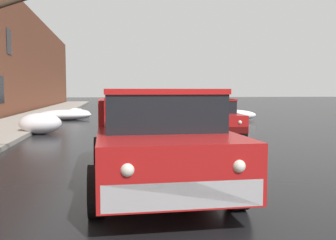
# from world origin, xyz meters

# --- Properties ---
(left_sidewalk_slab) EXTENTS (3.06, 80.00, 0.15)m
(left_sidewalk_slab) POSITION_xyz_m (-6.76, 18.00, 0.08)
(left_sidewalk_slab) COLOR #A8A399
(left_sidewalk_slab) RESTS_ON ground
(snow_bank_near_corner_left) EXTENTS (1.66, 1.30, 0.84)m
(snow_bank_near_corner_left) POSITION_xyz_m (-4.95, 16.63, 0.41)
(snow_bank_near_corner_left) COLOR white
(snow_bank_near_corner_left) RESTS_ON ground
(snow_bank_along_left_kerb) EXTENTS (3.13, 1.05, 0.65)m
(snow_bank_along_left_kerb) POSITION_xyz_m (4.58, 21.77, 0.32)
(snow_bank_along_left_kerb) COLOR white
(snow_bank_along_left_kerb) RESTS_ON ground
(snow_bank_mid_block_left) EXTENTS (3.07, 1.49, 0.70)m
(snow_bank_mid_block_left) POSITION_xyz_m (-4.75, 23.97, 0.31)
(snow_bank_mid_block_left) COLOR white
(snow_bank_mid_block_left) RESTS_ON ground
(snow_bank_near_corner_right) EXTENTS (1.67, 1.35, 0.67)m
(snow_bank_near_corner_right) POSITION_xyz_m (4.53, 21.00, 0.28)
(snow_bank_near_corner_right) COLOR white
(snow_bank_near_corner_right) RESTS_ON ground
(snow_bank_along_right_kerb) EXTENTS (1.91, 1.43, 0.56)m
(snow_bank_along_right_kerb) POSITION_xyz_m (-4.45, 26.77, 0.25)
(snow_bank_along_right_kerb) COLOR white
(snow_bank_along_right_kerb) RESTS_ON ground
(pickup_truck_red_approaching_near_lane) EXTENTS (2.31, 5.39, 1.76)m
(pickup_truck_red_approaching_near_lane) POSITION_xyz_m (-1.39, 7.64, 0.88)
(pickup_truck_red_approaching_near_lane) COLOR red
(pickup_truck_red_approaching_near_lane) RESTS_ON ground
(sedan_red_parked_kerbside_close) EXTENTS (2.16, 4.04, 1.42)m
(sedan_red_parked_kerbside_close) POSITION_xyz_m (1.70, 15.02, 0.75)
(sedan_red_parked_kerbside_close) COLOR red
(sedan_red_parked_kerbside_close) RESTS_ON ground
(sedan_green_parked_kerbside_mid) EXTENTS (2.08, 4.53, 1.42)m
(sedan_green_parked_kerbside_mid) POSITION_xyz_m (2.11, 22.65, 0.75)
(sedan_green_parked_kerbside_mid) COLOR #1E5633
(sedan_green_parked_kerbside_mid) RESTS_ON ground
(sedan_maroon_parked_far_down_block) EXTENTS (2.12, 4.32, 1.42)m
(sedan_maroon_parked_far_down_block) POSITION_xyz_m (1.84, 30.17, 0.75)
(sedan_maroon_parked_far_down_block) COLOR maroon
(sedan_maroon_parked_far_down_block) RESTS_ON ground
(suv_white_queued_behind_truck) EXTENTS (2.43, 4.80, 1.82)m
(suv_white_queued_behind_truck) POSITION_xyz_m (2.27, 36.47, 0.99)
(suv_white_queued_behind_truck) COLOR silver
(suv_white_queued_behind_truck) RESTS_ON ground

